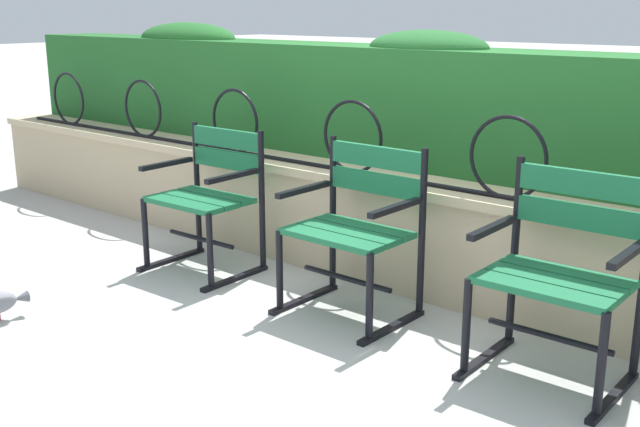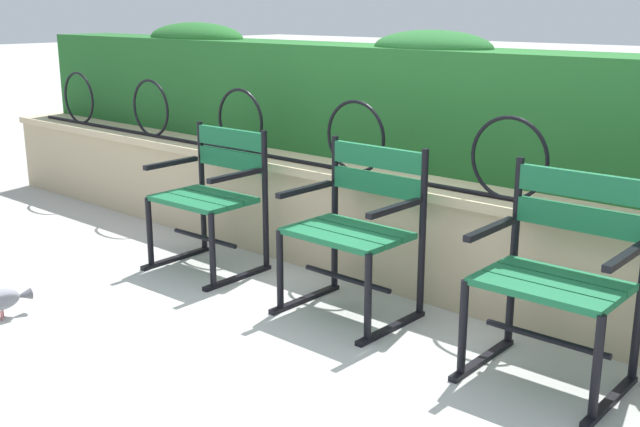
# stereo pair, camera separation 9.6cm
# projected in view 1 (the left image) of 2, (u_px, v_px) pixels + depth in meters

# --- Properties ---
(ground_plane) EXTENTS (60.00, 60.00, 0.00)m
(ground_plane) POSITION_uv_depth(u_px,v_px,m) (313.00, 320.00, 3.90)
(ground_plane) COLOR #ADADA8
(stone_wall) EXTENTS (7.89, 0.41, 0.62)m
(stone_wall) POSITION_uv_depth(u_px,v_px,m) (398.00, 230.00, 4.37)
(stone_wall) COLOR tan
(stone_wall) RESTS_ON ground
(iron_arch_fence) EXTENTS (7.34, 0.02, 0.42)m
(iron_arch_fence) POSITION_uv_depth(u_px,v_px,m) (358.00, 143.00, 4.34)
(iron_arch_fence) COLOR black
(iron_arch_fence) RESTS_ON stone_wall
(hedge_row) EXTENTS (7.73, 0.50, 0.81)m
(hedge_row) POSITION_uv_depth(u_px,v_px,m) (440.00, 103.00, 4.52)
(hedge_row) COLOR #236028
(hedge_row) RESTS_ON stone_wall
(park_chair_left) EXTENTS (0.61, 0.54, 0.85)m
(park_chair_left) POSITION_uv_depth(u_px,v_px,m) (209.00, 194.00, 4.58)
(park_chair_left) COLOR #19663D
(park_chair_left) RESTS_ON ground
(park_chair_centre) EXTENTS (0.62, 0.52, 0.87)m
(park_chair_centre) POSITION_uv_depth(u_px,v_px,m) (356.00, 225.00, 3.91)
(park_chair_centre) COLOR #19663D
(park_chair_centre) RESTS_ON ground
(park_chair_right) EXTENTS (0.62, 0.53, 0.90)m
(park_chair_right) POSITION_uv_depth(u_px,v_px,m) (561.00, 270.00, 3.22)
(park_chair_right) COLOR #19663D
(park_chair_right) RESTS_ON ground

